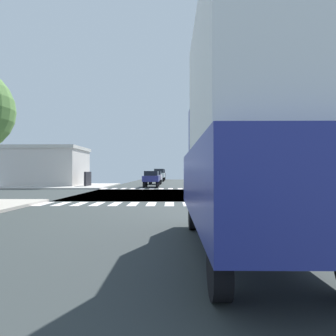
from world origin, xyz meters
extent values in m
cube|color=#303736|center=(0.00, 0.00, -0.03)|extent=(14.00, 90.00, 0.05)
cube|color=#303736|center=(0.00, 0.00, -0.03)|extent=(90.00, 12.00, 0.05)
cube|color=#B2ADA3|center=(13.00, 12.00, 0.07)|extent=(12.00, 12.00, 0.14)
cube|color=#B3AFA8|center=(-13.00, 12.00, 0.07)|extent=(12.00, 12.00, 0.14)
cube|color=white|center=(-6.75, -7.30, 0.00)|extent=(0.50, 2.00, 0.01)
cube|color=white|center=(-5.75, -7.30, 0.00)|extent=(0.50, 2.00, 0.01)
cube|color=white|center=(-4.75, -7.30, 0.00)|extent=(0.50, 2.00, 0.01)
cube|color=white|center=(-3.75, -7.30, 0.00)|extent=(0.50, 2.00, 0.01)
cube|color=white|center=(-2.75, -7.30, 0.00)|extent=(0.50, 2.00, 0.01)
cube|color=white|center=(-1.75, -7.30, 0.00)|extent=(0.50, 2.00, 0.01)
cube|color=white|center=(-0.75, -7.30, 0.00)|extent=(0.50, 2.00, 0.01)
cube|color=white|center=(0.25, -7.30, 0.00)|extent=(0.50, 2.00, 0.01)
cube|color=white|center=(1.25, -7.30, 0.00)|extent=(0.50, 2.00, 0.01)
cube|color=white|center=(2.25, -7.30, 0.00)|extent=(0.50, 2.00, 0.01)
cube|color=white|center=(3.25, -7.30, 0.00)|extent=(0.50, 2.00, 0.01)
cube|color=white|center=(4.25, -7.30, 0.00)|extent=(0.50, 2.00, 0.01)
cube|color=white|center=(5.25, -7.30, 0.00)|extent=(0.50, 2.00, 0.01)
cube|color=white|center=(6.25, -7.30, 0.00)|extent=(0.50, 2.00, 0.01)
cube|color=white|center=(-6.75, 7.30, 0.00)|extent=(0.50, 2.00, 0.01)
cube|color=white|center=(-5.75, 7.30, 0.00)|extent=(0.50, 2.00, 0.01)
cube|color=white|center=(-4.75, 7.30, 0.00)|extent=(0.50, 2.00, 0.01)
cube|color=white|center=(-3.75, 7.30, 0.00)|extent=(0.50, 2.00, 0.01)
cube|color=white|center=(-2.75, 7.30, 0.00)|extent=(0.50, 2.00, 0.01)
cube|color=white|center=(-1.75, 7.30, 0.00)|extent=(0.50, 2.00, 0.01)
cube|color=white|center=(-0.75, 7.30, 0.00)|extent=(0.50, 2.00, 0.01)
cube|color=white|center=(0.25, 7.30, 0.00)|extent=(0.50, 2.00, 0.01)
cube|color=white|center=(1.25, 7.30, 0.00)|extent=(0.50, 2.00, 0.01)
cube|color=white|center=(2.25, 7.30, 0.00)|extent=(0.50, 2.00, 0.01)
cube|color=white|center=(3.25, 7.30, 0.00)|extent=(0.50, 2.00, 0.01)
cube|color=white|center=(4.25, 7.30, 0.00)|extent=(0.50, 2.00, 0.01)
cube|color=white|center=(5.25, 7.30, 0.00)|extent=(0.50, 2.00, 0.01)
cube|color=white|center=(6.25, 7.30, 0.00)|extent=(0.50, 2.00, 0.01)
cylinder|color=gray|center=(8.33, 7.25, 3.37)|extent=(0.20, 0.20, 6.74)
cylinder|color=gray|center=(5.44, 7.25, 6.34)|extent=(5.79, 0.14, 0.14)
cube|color=#1E5123|center=(5.73, 7.25, 5.79)|extent=(0.32, 0.40, 1.00)
sphere|color=black|center=(5.73, 7.00, 6.10)|extent=(0.22, 0.22, 0.22)
sphere|color=orange|center=(5.73, 7.00, 5.79)|extent=(0.22, 0.22, 0.22)
sphere|color=black|center=(5.73, 7.00, 5.48)|extent=(0.22, 0.22, 0.22)
cube|color=#1E5123|center=(3.24, 7.25, 5.79)|extent=(0.32, 0.40, 1.00)
sphere|color=black|center=(3.24, 7.00, 6.10)|extent=(0.22, 0.22, 0.22)
sphere|color=orange|center=(3.24, 7.00, 5.79)|extent=(0.22, 0.22, 0.22)
sphere|color=black|center=(3.24, 7.00, 5.48)|extent=(0.22, 0.22, 0.22)
cylinder|color=gray|center=(7.98, 16.46, 4.32)|extent=(0.16, 0.16, 8.64)
cylinder|color=gray|center=(7.28, 16.46, 8.54)|extent=(1.40, 0.10, 0.10)
ellipsoid|color=silver|center=(6.58, 16.46, 8.49)|extent=(0.60, 0.32, 0.20)
cube|color=beige|center=(-18.06, 13.32, 2.28)|extent=(13.93, 7.03, 4.56)
cube|color=#BBBAB2|center=(-18.06, 13.32, 4.76)|extent=(14.23, 7.33, 0.40)
cube|color=black|center=(-9.60, 10.80, 0.90)|extent=(0.24, 2.20, 1.80)
cylinder|color=black|center=(-1.28, 17.14, 0.34)|extent=(0.26, 0.68, 0.68)
cylinder|color=black|center=(-2.72, 17.14, 0.34)|extent=(0.26, 0.68, 0.68)
cylinder|color=black|center=(-1.28, 20.07, 0.34)|extent=(0.26, 0.68, 0.68)
cylinder|color=black|center=(-2.72, 20.07, 0.34)|extent=(0.26, 0.68, 0.68)
cube|color=silver|center=(-2.00, 18.61, 1.01)|extent=(1.80, 4.30, 0.66)
cube|color=black|center=(-2.00, 18.61, 1.61)|extent=(1.55, 2.24, 0.54)
cylinder|color=black|center=(-1.28, 8.88, 0.34)|extent=(0.26, 0.68, 0.68)
cylinder|color=black|center=(-2.72, 8.88, 0.34)|extent=(0.26, 0.68, 0.68)
cylinder|color=black|center=(-1.28, 11.80, 0.34)|extent=(0.26, 0.68, 0.68)
cylinder|color=black|center=(-2.72, 11.80, 0.34)|extent=(0.26, 0.68, 0.68)
cube|color=navy|center=(-2.00, 10.34, 1.01)|extent=(1.80, 4.30, 0.66)
cube|color=black|center=(-2.00, 10.34, 1.61)|extent=(1.55, 2.24, 0.54)
cylinder|color=black|center=(3.35, -4.28, 0.37)|extent=(0.74, 0.26, 0.74)
cylinder|color=black|center=(3.35, -2.72, 0.37)|extent=(0.74, 0.26, 0.74)
cylinder|color=black|center=(6.48, -4.28, 0.37)|extent=(0.74, 0.26, 0.74)
cylinder|color=black|center=(6.48, -2.72, 0.37)|extent=(0.74, 0.26, 0.74)
cube|color=navy|center=(4.92, -3.50, 1.18)|extent=(4.60, 1.96, 0.88)
cube|color=black|center=(4.92, -3.50, 1.98)|extent=(3.22, 1.69, 0.72)
cylinder|color=black|center=(-1.20, 29.55, 0.37)|extent=(0.26, 0.74, 0.74)
cylinder|color=black|center=(-2.80, 29.55, 0.37)|extent=(0.26, 0.74, 0.74)
cylinder|color=black|center=(-1.20, 33.02, 0.37)|extent=(0.26, 0.74, 0.74)
cylinder|color=black|center=(-2.80, 33.02, 0.37)|extent=(0.26, 0.74, 0.74)
cube|color=silver|center=(-2.00, 31.29, 1.17)|extent=(2.00, 5.10, 0.86)
cube|color=black|center=(-2.00, 30.40, 1.97)|extent=(1.76, 1.78, 0.75)
cylinder|color=black|center=(1.04, -14.34, 0.40)|extent=(0.26, 0.80, 0.80)
cylinder|color=black|center=(2.96, -14.34, 0.40)|extent=(0.26, 0.80, 0.80)
cylinder|color=black|center=(1.04, -19.23, 0.40)|extent=(0.26, 0.80, 0.80)
cube|color=navy|center=(2.00, -16.78, 1.54)|extent=(2.40, 7.20, 1.49)
cube|color=white|center=(2.00, -17.86, 3.57)|extent=(2.30, 4.18, 2.56)
cube|color=navy|center=(2.00, -14.62, 3.03)|extent=(2.11, 2.02, 1.49)
cylinder|color=black|center=(-1.20, 37.84, 0.37)|extent=(0.26, 0.74, 0.74)
cylinder|color=black|center=(-2.80, 37.84, 0.37)|extent=(0.26, 0.74, 0.74)
cylinder|color=black|center=(-1.20, 41.31, 0.37)|extent=(0.26, 0.74, 0.74)
cylinder|color=black|center=(-2.80, 41.31, 0.37)|extent=(0.26, 0.74, 0.74)
cube|color=#5E5761|center=(-2.00, 39.57, 1.17)|extent=(2.00, 5.10, 0.86)
cube|color=black|center=(-2.00, 38.68, 1.97)|extent=(1.76, 1.78, 0.75)
camera|label=1|loc=(0.39, -23.25, 1.78)|focal=30.85mm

